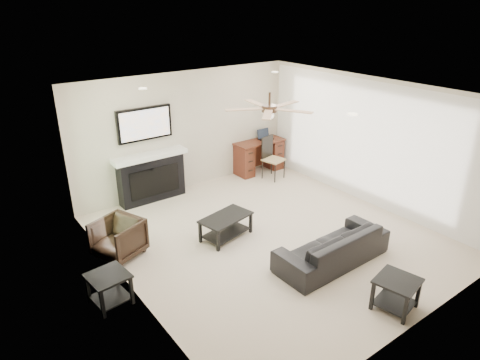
{
  "coord_description": "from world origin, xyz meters",
  "views": [
    {
      "loc": [
        -4.24,
        -4.87,
        3.82
      ],
      "look_at": [
        -0.45,
        0.25,
        1.11
      ],
      "focal_mm": 32.0,
      "sensor_mm": 36.0,
      "label": 1
    }
  ],
  "objects_px": {
    "sofa": "(332,246)",
    "armchair": "(118,238)",
    "desk": "(258,156)",
    "fireplace_unit": "(150,156)",
    "coffee_table": "(226,227)"
  },
  "relations": [
    {
      "from": "armchair",
      "to": "fireplace_unit",
      "type": "distance_m",
      "value": 2.17
    },
    {
      "from": "sofa",
      "to": "armchair",
      "type": "bearing_deg",
      "value": -40.31
    },
    {
      "from": "armchair",
      "to": "fireplace_unit",
      "type": "bearing_deg",
      "value": 117.27
    },
    {
      "from": "sofa",
      "to": "coffee_table",
      "type": "relative_size",
      "value": 2.12
    },
    {
      "from": "sofa",
      "to": "fireplace_unit",
      "type": "distance_m",
      "value": 3.98
    },
    {
      "from": "sofa",
      "to": "desk",
      "type": "distance_m",
      "value": 3.97
    },
    {
      "from": "armchair",
      "to": "desk",
      "type": "bearing_deg",
      "value": 88.62
    },
    {
      "from": "coffee_table",
      "to": "fireplace_unit",
      "type": "bearing_deg",
      "value": 87.31
    },
    {
      "from": "sofa",
      "to": "fireplace_unit",
      "type": "relative_size",
      "value": 1.0
    },
    {
      "from": "fireplace_unit",
      "to": "desk",
      "type": "xyz_separation_m",
      "value": [
        2.73,
        -0.04,
        -0.57
      ]
    },
    {
      "from": "armchair",
      "to": "coffee_table",
      "type": "relative_size",
      "value": 0.77
    },
    {
      "from": "armchair",
      "to": "fireplace_unit",
      "type": "height_order",
      "value": "fireplace_unit"
    },
    {
      "from": "sofa",
      "to": "fireplace_unit",
      "type": "xyz_separation_m",
      "value": [
        -1.24,
        3.72,
        0.68
      ]
    },
    {
      "from": "sofa",
      "to": "armchair",
      "type": "height_order",
      "value": "armchair"
    },
    {
      "from": "armchair",
      "to": "desk",
      "type": "height_order",
      "value": "desk"
    }
  ]
}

